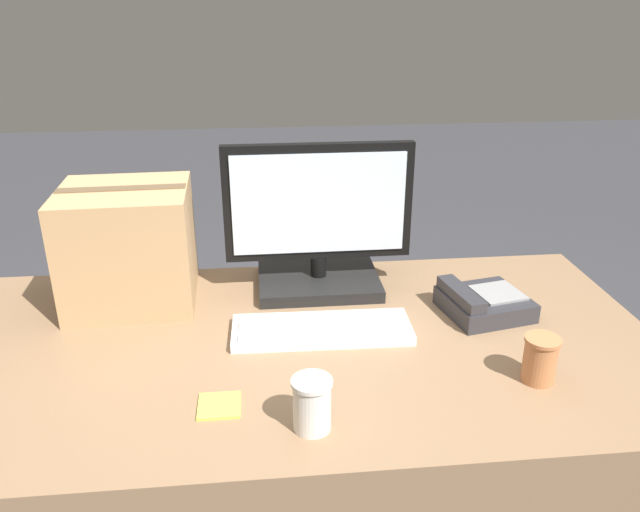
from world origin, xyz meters
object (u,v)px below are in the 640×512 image
at_px(paper_cup_right, 540,359).
at_px(sticky_note_pad, 219,406).
at_px(paper_cup_left, 312,404).
at_px(cardboard_box, 129,246).
at_px(keyboard, 322,329).
at_px(desk_phone, 483,303).
at_px(monitor, 318,231).

bearing_deg(paper_cup_right, sticky_note_pad, -177.91).
distance_m(paper_cup_left, cardboard_box, 0.74).
distance_m(keyboard, sticky_note_pad, 0.36).
relative_size(paper_cup_left, paper_cup_right, 1.04).
bearing_deg(desk_phone, paper_cup_left, -151.02).
bearing_deg(monitor, paper_cup_right, -50.31).
relative_size(paper_cup_left, cardboard_box, 0.32).
distance_m(keyboard, desk_phone, 0.43).
bearing_deg(monitor, cardboard_box, -176.75).
distance_m(cardboard_box, sticky_note_pad, 0.58).
bearing_deg(paper_cup_right, desk_phone, 92.95).
bearing_deg(monitor, paper_cup_left, -96.90).
bearing_deg(desk_phone, cardboard_box, 157.43).
bearing_deg(cardboard_box, paper_cup_left, -53.92).
bearing_deg(paper_cup_left, monitor, 83.10).
bearing_deg(sticky_note_pad, keyboard, 48.41).
bearing_deg(monitor, desk_phone, -26.54).
distance_m(keyboard, paper_cup_right, 0.51).
xyz_separation_m(monitor, keyboard, (-0.02, -0.27, -0.15)).
height_order(paper_cup_left, paper_cup_right, paper_cup_left).
height_order(monitor, sticky_note_pad, monitor).
height_order(monitor, keyboard, monitor).
height_order(desk_phone, paper_cup_left, paper_cup_left).
bearing_deg(keyboard, monitor, 87.29).
distance_m(monitor, cardboard_box, 0.51).
height_order(monitor, paper_cup_left, monitor).
distance_m(monitor, paper_cup_left, 0.63).
distance_m(monitor, sticky_note_pad, 0.62).
bearing_deg(keyboard, paper_cup_left, -97.81).
distance_m(keyboard, cardboard_box, 0.56).
xyz_separation_m(keyboard, sticky_note_pad, (-0.24, -0.27, -0.01)).
height_order(desk_phone, sticky_note_pad, desk_phone).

